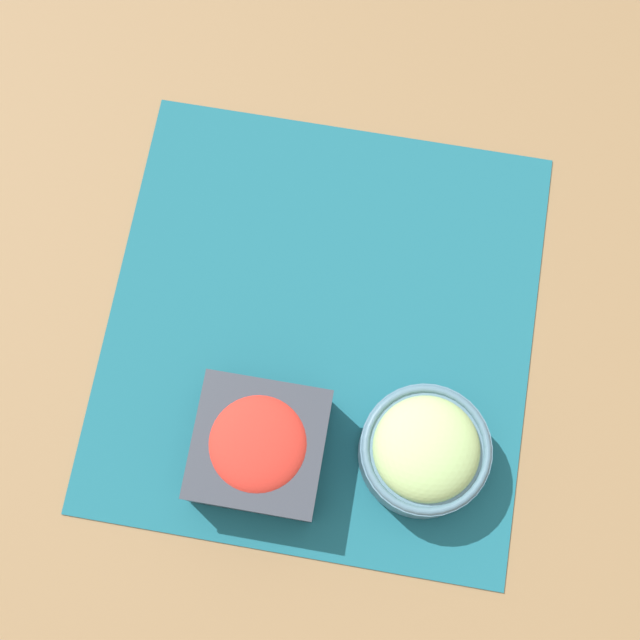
% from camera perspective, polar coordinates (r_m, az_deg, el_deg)
% --- Properties ---
extents(ground_plane, '(3.00, 3.00, 0.00)m').
position_cam_1_polar(ground_plane, '(0.95, 0.00, -0.54)').
color(ground_plane, olive).
extents(placemat, '(0.47, 0.45, 0.00)m').
position_cam_1_polar(placemat, '(0.95, 0.00, -0.51)').
color(placemat, '#195B6B').
rests_on(placemat, ground_plane).
extents(tomato_bowl, '(0.13, 0.13, 0.07)m').
position_cam_1_polar(tomato_bowl, '(0.89, -3.92, -8.08)').
color(tomato_bowl, '#333842').
rests_on(tomato_bowl, placemat).
extents(cucumber_bowl, '(0.13, 0.13, 0.08)m').
position_cam_1_polar(cucumber_bowl, '(0.89, 6.73, -8.29)').
color(cucumber_bowl, slate).
rests_on(cucumber_bowl, placemat).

